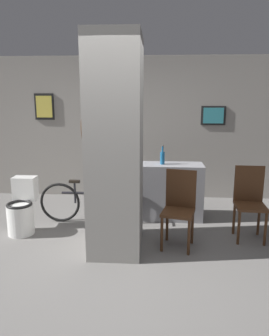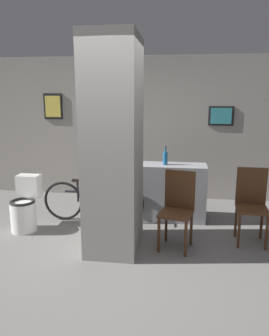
{
  "view_description": "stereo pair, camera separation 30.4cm",
  "coord_description": "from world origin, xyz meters",
  "px_view_note": "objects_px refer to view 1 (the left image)",
  "views": [
    {
      "loc": [
        0.47,
        -3.45,
        1.92
      ],
      "look_at": [
        0.19,
        0.85,
        0.95
      ],
      "focal_mm": 35.0,
      "sensor_mm": 36.0,
      "label": 1
    },
    {
      "loc": [
        0.77,
        -3.42,
        1.92
      ],
      "look_at": [
        0.19,
        0.85,
        0.95
      ],
      "focal_mm": 35.0,
      "sensor_mm": 36.0,
      "label": 2
    }
  ],
  "objects_px": {
    "chair_by_doorway": "(250,200)",
    "bottle_tall": "(162,157)",
    "toilet": "(22,210)",
    "bicycle": "(91,202)",
    "chair_near_pillar": "(179,205)"
  },
  "relations": [
    {
      "from": "chair_near_pillar",
      "to": "bicycle",
      "type": "xyz_separation_m",
      "value": [
        -1.28,
        0.68,
        -0.22
      ]
    },
    {
      "from": "chair_near_pillar",
      "to": "bicycle",
      "type": "height_order",
      "value": "chair_near_pillar"
    },
    {
      "from": "toilet",
      "to": "chair_by_doorway",
      "type": "height_order",
      "value": "chair_by_doorway"
    },
    {
      "from": "chair_near_pillar",
      "to": "bicycle",
      "type": "distance_m",
      "value": 1.47
    },
    {
      "from": "chair_by_doorway",
      "to": "bottle_tall",
      "type": "xyz_separation_m",
      "value": [
        -1.17,
        0.65,
        0.44
      ]
    },
    {
      "from": "chair_by_doorway",
      "to": "bicycle",
      "type": "relative_size",
      "value": 0.63
    },
    {
      "from": "toilet",
      "to": "chair_near_pillar",
      "type": "relative_size",
      "value": 0.78
    },
    {
      "from": "toilet",
      "to": "bottle_tall",
      "type": "height_order",
      "value": "bottle_tall"
    },
    {
      "from": "chair_near_pillar",
      "to": "chair_by_doorway",
      "type": "relative_size",
      "value": 1.0
    },
    {
      "from": "toilet",
      "to": "bicycle",
      "type": "bearing_deg",
      "value": 24.73
    },
    {
      "from": "toilet",
      "to": "chair_by_doorway",
      "type": "relative_size",
      "value": 0.78
    },
    {
      "from": "toilet",
      "to": "bicycle",
      "type": "height_order",
      "value": "toilet"
    },
    {
      "from": "chair_by_doorway",
      "to": "bottle_tall",
      "type": "bearing_deg",
      "value": 153.58
    },
    {
      "from": "toilet",
      "to": "bicycle",
      "type": "xyz_separation_m",
      "value": [
        0.9,
        0.42,
        -0.01
      ]
    },
    {
      "from": "chair_by_doorway",
      "to": "toilet",
      "type": "bearing_deg",
      "value": -176.87
    }
  ]
}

